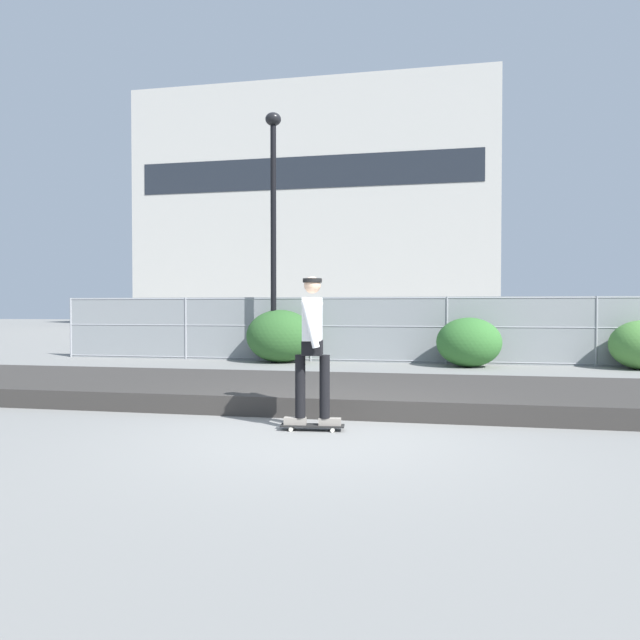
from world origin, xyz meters
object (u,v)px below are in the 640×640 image
at_px(skateboard, 312,426).
at_px(street_lamp, 273,208).
at_px(shrub_left, 280,336).
at_px(parked_car_mid, 427,329).
at_px(shrub_center, 469,342).
at_px(skater, 312,340).
at_px(parked_car_near, 241,328).

distance_m(skateboard, street_lamp, 9.69).
xyz_separation_m(skateboard, shrub_left, (-2.61, 8.35, 0.69)).
height_order(skateboard, parked_car_mid, parked_car_mid).
xyz_separation_m(skateboard, shrub_center, (2.52, 8.09, 0.59)).
relative_size(skater, street_lamp, 0.27).
bearing_deg(shrub_center, parked_car_mid, 105.00).
xyz_separation_m(street_lamp, parked_car_mid, (4.23, 3.80, -3.48)).
bearing_deg(skater, shrub_center, 72.69).
height_order(skateboard, skater, skater).
height_order(parked_car_near, shrub_left, parked_car_near).
bearing_deg(parked_car_near, parked_car_mid, 2.58).
distance_m(parked_car_near, parked_car_mid, 6.39).
relative_size(skateboard, shrub_left, 0.42).
height_order(parked_car_near, shrub_center, parked_car_near).
height_order(street_lamp, shrub_left, street_lamp).
bearing_deg(shrub_center, skater, -107.31).
bearing_deg(street_lamp, parked_car_near, 121.47).
bearing_deg(skater, shrub_left, 107.38).
height_order(street_lamp, parked_car_mid, street_lamp).
distance_m(shrub_left, shrub_center, 5.14).
relative_size(street_lamp, parked_car_mid, 1.56).
bearing_deg(skateboard, street_lamp, 108.59).
distance_m(parked_car_mid, shrub_left, 5.51).
height_order(street_lamp, shrub_center, street_lamp).
xyz_separation_m(street_lamp, parked_car_near, (-2.15, 3.52, -3.48)).
xyz_separation_m(skateboard, skater, (0.00, -0.00, 1.08)).
bearing_deg(shrub_left, shrub_center, -2.87).
bearing_deg(skateboard, parked_car_near, 112.72).
bearing_deg(parked_car_near, shrub_center, -26.27).
distance_m(street_lamp, shrub_center, 6.45).
bearing_deg(skater, parked_car_mid, 83.09).
bearing_deg(parked_car_mid, skater, -96.91).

